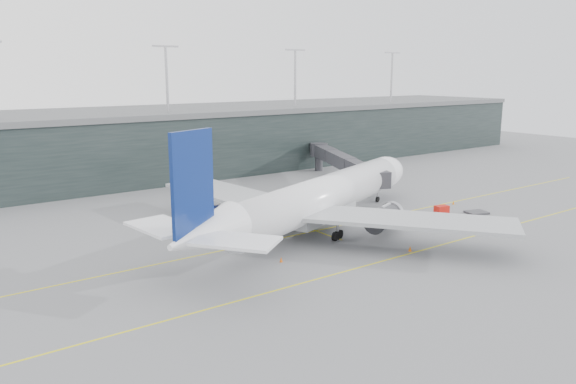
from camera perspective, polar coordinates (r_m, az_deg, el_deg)
ground at (r=86.27m, az=-1.44°, el=-3.92°), size 320.00×320.00×0.00m
taxiline_a at (r=83.15m, az=0.14°, el=-4.53°), size 160.00×0.25×0.02m
taxiline_b at (r=71.52m, az=7.82°, el=-7.45°), size 160.00×0.25×0.02m
taxiline_lead_main at (r=105.20m, az=-5.41°, el=-1.02°), size 0.25×60.00×0.02m
terminal at (r=135.69m, az=-15.61°, el=4.81°), size 240.00×36.00×29.00m
main_aircraft at (r=85.79m, az=3.38°, el=-0.58°), size 61.00×56.37×17.81m
jet_bridge at (r=121.57m, az=4.06°, el=3.21°), size 20.78×43.79×6.77m
gse_cart at (r=98.99m, az=15.34°, el=-1.73°), size 2.53×1.89×1.56m
baggage_dolly at (r=101.55m, az=18.60°, el=-1.98°), size 4.06×3.58×0.34m
uld_a at (r=92.93m, az=-7.12°, el=-2.29°), size 2.17×1.97×1.62m
uld_b at (r=93.32m, az=-7.17°, el=-2.09°), size 2.36×1.93×2.05m
uld_c at (r=93.78m, az=-4.69°, el=-1.96°), size 2.47×2.09×2.04m
cone_nose at (r=107.21m, az=16.45°, el=-1.04°), size 0.44×0.44×0.69m
cone_wing_stbd at (r=78.10m, az=12.30°, el=-5.64°), size 0.48×0.48×0.76m
cone_wing_port at (r=100.78m, az=-1.09°, el=-1.33°), size 0.49×0.49×0.77m
cone_tail at (r=72.17m, az=-0.70°, el=-6.87°), size 0.43×0.43×0.68m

